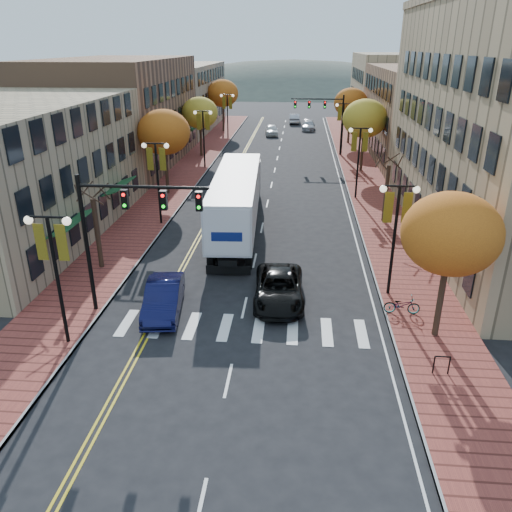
% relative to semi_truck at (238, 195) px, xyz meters
% --- Properties ---
extents(ground, '(200.00, 200.00, 0.00)m').
position_rel_semi_truck_xyz_m(ground, '(1.72, -15.70, -2.52)').
color(ground, black).
rests_on(ground, ground).
extents(sidewalk_left, '(4.00, 85.00, 0.15)m').
position_rel_semi_truck_xyz_m(sidewalk_left, '(-7.28, 16.80, -2.44)').
color(sidewalk_left, brown).
rests_on(sidewalk_left, ground).
extents(sidewalk_right, '(4.00, 85.00, 0.15)m').
position_rel_semi_truck_xyz_m(sidewalk_right, '(10.72, 16.80, -2.44)').
color(sidewalk_right, brown).
rests_on(sidewalk_right, ground).
extents(building_left_near, '(12.00, 22.00, 9.00)m').
position_rel_semi_truck_xyz_m(building_left_near, '(-15.28, -2.70, 1.98)').
color(building_left_near, '#9E8966').
rests_on(building_left_near, ground).
extents(building_left_mid, '(12.00, 24.00, 11.00)m').
position_rel_semi_truck_xyz_m(building_left_mid, '(-15.28, 20.30, 2.98)').
color(building_left_mid, brown).
rests_on(building_left_mid, ground).
extents(building_left_far, '(12.00, 26.00, 9.50)m').
position_rel_semi_truck_xyz_m(building_left_far, '(-15.28, 45.30, 2.23)').
color(building_left_far, '#9E8966').
rests_on(building_left_far, ground).
extents(building_right_mid, '(15.00, 24.00, 10.00)m').
position_rel_semi_truck_xyz_m(building_right_mid, '(20.22, 26.30, 2.48)').
color(building_right_mid, brown).
rests_on(building_right_mid, ground).
extents(building_right_far, '(15.00, 20.00, 11.00)m').
position_rel_semi_truck_xyz_m(building_right_far, '(20.22, 48.30, 2.98)').
color(building_right_far, '#9E8966').
rests_on(building_right_far, ground).
extents(tree_left_a, '(0.28, 0.28, 4.20)m').
position_rel_semi_truck_xyz_m(tree_left_a, '(-7.28, -7.70, -0.27)').
color(tree_left_a, '#382619').
rests_on(tree_left_a, sidewalk_left).
extents(tree_left_b, '(4.48, 4.48, 7.21)m').
position_rel_semi_truck_xyz_m(tree_left_b, '(-7.28, 8.30, 2.93)').
color(tree_left_b, '#382619').
rests_on(tree_left_b, sidewalk_left).
extents(tree_left_c, '(4.16, 4.16, 6.69)m').
position_rel_semi_truck_xyz_m(tree_left_c, '(-7.28, 24.30, 2.53)').
color(tree_left_c, '#382619').
rests_on(tree_left_c, sidewalk_left).
extents(tree_left_d, '(4.61, 4.61, 7.42)m').
position_rel_semi_truck_xyz_m(tree_left_d, '(-7.28, 42.30, 3.08)').
color(tree_left_d, '#382619').
rests_on(tree_left_d, sidewalk_left).
extents(tree_right_a, '(4.16, 4.16, 6.69)m').
position_rel_semi_truck_xyz_m(tree_right_a, '(10.72, -13.70, 2.53)').
color(tree_right_a, '#382619').
rests_on(tree_right_a, sidewalk_right).
extents(tree_right_b, '(0.28, 0.28, 4.20)m').
position_rel_semi_truck_xyz_m(tree_right_b, '(10.72, 2.30, -0.27)').
color(tree_right_b, '#382619').
rests_on(tree_right_b, sidewalk_right).
extents(tree_right_c, '(4.48, 4.48, 7.21)m').
position_rel_semi_truck_xyz_m(tree_right_c, '(10.72, 18.30, 2.93)').
color(tree_right_c, '#382619').
rests_on(tree_right_c, sidewalk_right).
extents(tree_right_d, '(4.35, 4.35, 7.00)m').
position_rel_semi_truck_xyz_m(tree_right_d, '(10.72, 34.30, 2.77)').
color(tree_right_d, '#382619').
rests_on(tree_right_d, sidewalk_right).
extents(lamp_left_a, '(1.96, 0.36, 6.05)m').
position_rel_semi_truck_xyz_m(lamp_left_a, '(-5.78, -15.70, 1.77)').
color(lamp_left_a, black).
rests_on(lamp_left_a, ground).
extents(lamp_left_b, '(1.96, 0.36, 6.05)m').
position_rel_semi_truck_xyz_m(lamp_left_b, '(-5.78, 0.30, 1.77)').
color(lamp_left_b, black).
rests_on(lamp_left_b, ground).
extents(lamp_left_c, '(1.96, 0.36, 6.05)m').
position_rel_semi_truck_xyz_m(lamp_left_c, '(-5.78, 18.30, 1.77)').
color(lamp_left_c, black).
rests_on(lamp_left_c, ground).
extents(lamp_left_d, '(1.96, 0.36, 6.05)m').
position_rel_semi_truck_xyz_m(lamp_left_d, '(-5.78, 36.30, 1.77)').
color(lamp_left_d, black).
rests_on(lamp_left_d, ground).
extents(lamp_right_a, '(1.96, 0.36, 6.05)m').
position_rel_semi_truck_xyz_m(lamp_right_a, '(9.22, -9.70, 1.77)').
color(lamp_right_a, black).
rests_on(lamp_right_a, ground).
extents(lamp_right_b, '(1.96, 0.36, 6.05)m').
position_rel_semi_truck_xyz_m(lamp_right_b, '(9.22, 8.30, 1.77)').
color(lamp_right_b, black).
rests_on(lamp_right_b, ground).
extents(lamp_right_c, '(1.96, 0.36, 6.05)m').
position_rel_semi_truck_xyz_m(lamp_right_c, '(9.22, 26.30, 1.77)').
color(lamp_right_c, black).
rests_on(lamp_right_c, ground).
extents(traffic_mast_near, '(6.10, 0.35, 7.00)m').
position_rel_semi_truck_xyz_m(traffic_mast_near, '(-3.76, -12.70, 2.40)').
color(traffic_mast_near, black).
rests_on(traffic_mast_near, ground).
extents(traffic_mast_far, '(6.10, 0.34, 7.00)m').
position_rel_semi_truck_xyz_m(traffic_mast_far, '(7.19, 26.30, 2.40)').
color(traffic_mast_far, black).
rests_on(traffic_mast_far, ground).
extents(semi_truck, '(3.58, 17.36, 4.31)m').
position_rel_semi_truck_xyz_m(semi_truck, '(0.00, 0.00, 0.00)').
color(semi_truck, black).
rests_on(semi_truck, ground).
extents(navy_sedan, '(2.26, 4.95, 1.58)m').
position_rel_semi_truck_xyz_m(navy_sedan, '(-2.23, -12.47, -1.73)').
color(navy_sedan, black).
rests_on(navy_sedan, ground).
extents(black_suv, '(2.70, 5.51, 1.51)m').
position_rel_semi_truck_xyz_m(black_suv, '(3.44, -10.85, -1.77)').
color(black_suv, black).
rests_on(black_suv, ground).
extents(car_far_white, '(2.25, 4.62, 1.52)m').
position_rel_semi_truck_xyz_m(car_far_white, '(0.12, 40.06, -1.76)').
color(car_far_white, white).
rests_on(car_far_white, ground).
extents(car_far_silver, '(2.08, 4.77, 1.37)m').
position_rel_semi_truck_xyz_m(car_far_silver, '(5.53, 45.25, -1.84)').
color(car_far_silver, '#A7A8AF').
rests_on(car_far_silver, ground).
extents(car_far_oncoming, '(1.66, 4.73, 1.56)m').
position_rel_semi_truck_xyz_m(car_far_oncoming, '(3.31, 52.05, -1.74)').
color(car_far_oncoming, '#A6A6AD').
rests_on(car_far_oncoming, ground).
extents(bicycle, '(1.76, 0.63, 0.92)m').
position_rel_semi_truck_xyz_m(bicycle, '(9.52, -11.87, -1.91)').
color(bicycle, gray).
rests_on(bicycle, sidewalk_right).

